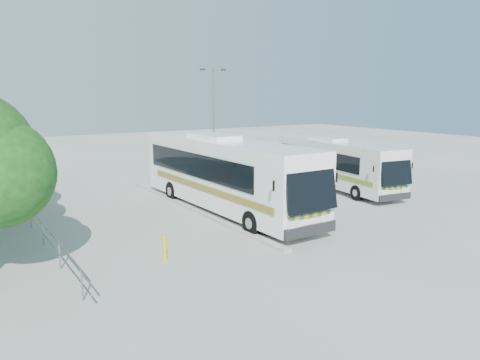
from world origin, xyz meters
TOP-DOWN VIEW (x-y plane):
  - ground at (0.00, 0.00)m, footprint 100.00×100.00m
  - kerb_divider at (-2.30, 2.00)m, footprint 0.40×16.00m
  - railing at (-10.00, 4.00)m, footprint 0.06×22.00m
  - coach_main at (-1.00, 0.88)m, footprint 2.95×13.34m
  - coach_adjacent at (8.00, 2.19)m, footprint 3.59×11.09m
  - lamppost at (3.92, 10.69)m, footprint 1.93×0.55m
  - bollard at (-6.61, -4.24)m, footprint 0.15×0.15m

SIDE VIEW (x-z plane):
  - ground at x=0.00m, z-range 0.00..0.00m
  - kerb_divider at x=-2.30m, z-range 0.00..0.15m
  - bollard at x=-6.61m, z-range 0.00..1.01m
  - railing at x=-10.00m, z-range 0.24..1.24m
  - coach_adjacent at x=8.00m, z-range 0.15..3.17m
  - coach_main at x=-1.00m, z-range 0.18..3.87m
  - lamppost at x=3.92m, z-range 0.41..8.33m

